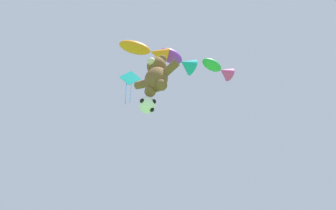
{
  "coord_description": "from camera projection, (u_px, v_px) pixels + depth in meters",
  "views": [
    {
      "loc": [
        6.26,
        -1.19,
        1.65
      ],
      "look_at": [
        1.4,
        5.76,
        11.38
      ],
      "focal_mm": 35.0,
      "sensor_mm": 36.0,
      "label": 1
    }
  ],
  "objects": [
    {
      "name": "fish_kite_violet",
      "position": [
        179.0,
        61.0,
        16.45
      ],
      "size": [
        1.51,
        2.09,
        0.9
      ],
      "color": "purple"
    },
    {
      "name": "fish_kite_emerald",
      "position": [
        219.0,
        69.0,
        16.88
      ],
      "size": [
        1.3,
        1.86,
        0.74
      ],
      "color": "green"
    },
    {
      "name": "soccer_ball_kite",
      "position": [
        147.0,
        105.0,
        13.1
      ],
      "size": [
        0.77,
        0.77,
        0.71
      ],
      "color": "white"
    },
    {
      "name": "diamond_kite",
      "position": [
        130.0,
        80.0,
        17.63
      ],
      "size": [
        0.92,
        0.82,
        2.71
      ],
      "color": "#19ADB2"
    },
    {
      "name": "teddy_bear_kite",
      "position": [
        156.0,
        75.0,
        14.07
      ],
      "size": [
        2.29,
        1.01,
        2.33
      ],
      "color": "brown"
    },
    {
      "name": "fish_kite_tangerine",
      "position": [
        147.0,
        51.0,
        15.78
      ],
      "size": [
        2.01,
        2.31,
        0.8
      ],
      "color": "orange"
    }
  ]
}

